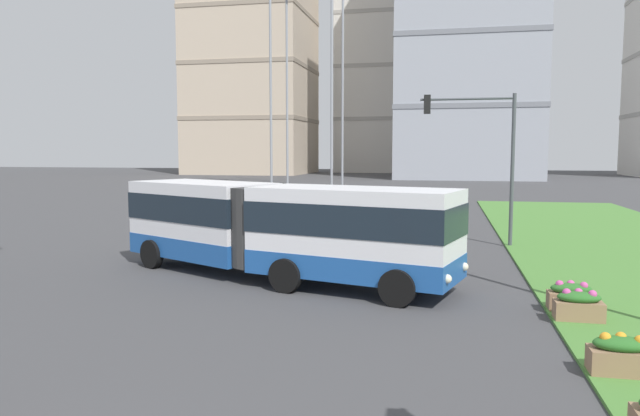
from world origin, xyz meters
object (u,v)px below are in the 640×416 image
(articulated_bus, at_px, (277,227))
(traffic_light_far_right, at_px, (483,143))
(apartment_tower_centre, at_px, (469,12))
(flower_planter_2, at_px, (621,355))
(apartment_tower_westcentre, at_px, (391,72))
(flower_planter_3, at_px, (579,305))
(apartment_tower_west, at_px, (252,44))
(flower_planter_4, at_px, (571,296))

(articulated_bus, bearing_deg, traffic_light_far_right, 50.14)
(articulated_bus, xyz_separation_m, apartment_tower_centre, (8.23, 75.65, 23.29))
(flower_planter_2, bearing_deg, apartment_tower_centre, 90.10)
(articulated_bus, bearing_deg, apartment_tower_westcentre, 93.20)
(flower_planter_3, xyz_separation_m, apartment_tower_westcentre, (-14.03, 104.23, 19.32))
(traffic_light_far_right, distance_m, apartment_tower_westcentre, 94.97)
(flower_planter_2, xyz_separation_m, apartment_tower_centre, (-0.14, 82.38, 24.52))
(flower_planter_2, distance_m, apartment_tower_west, 103.72)
(apartment_tower_westcentre, relative_size, apartment_tower_centre, 0.79)
(articulated_bus, bearing_deg, apartment_tower_west, 108.91)
(flower_planter_2, height_order, apartment_tower_westcentre, apartment_tower_westcentre)
(flower_planter_2, relative_size, apartment_tower_westcentre, 0.03)
(flower_planter_3, relative_size, flower_planter_4, 1.00)
(flower_planter_4, xyz_separation_m, traffic_light_far_right, (-1.63, 10.43, 3.99))
(flower_planter_3, relative_size, apartment_tower_west, 0.02)
(flower_planter_4, height_order, traffic_light_far_right, traffic_light_far_right)
(flower_planter_4, bearing_deg, flower_planter_3, -90.00)
(flower_planter_4, bearing_deg, apartment_tower_westcentre, 97.73)
(traffic_light_far_right, distance_m, apartment_tower_centre, 70.64)
(flower_planter_4, xyz_separation_m, apartment_tower_west, (-38.14, 89.26, 23.09))
(flower_planter_4, xyz_separation_m, apartment_tower_westcentre, (-14.03, 103.33, 19.32))
(apartment_tower_centre, bearing_deg, articulated_bus, -96.21)
(traffic_light_far_right, relative_size, apartment_tower_centre, 0.13)
(traffic_light_far_right, bearing_deg, apartment_tower_west, 114.85)
(apartment_tower_centre, bearing_deg, apartment_tower_westcentre, 118.72)
(articulated_bus, xyz_separation_m, flower_planter_3, (8.37, -3.25, -1.23))
(articulated_bus, height_order, flower_planter_3, articulated_bus)
(flower_planter_3, relative_size, traffic_light_far_right, 0.17)
(traffic_light_far_right, height_order, apartment_tower_west, apartment_tower_west)
(traffic_light_far_right, relative_size, apartment_tower_west, 0.14)
(flower_planter_3, height_order, apartment_tower_westcentre, apartment_tower_westcentre)
(flower_planter_3, xyz_separation_m, apartment_tower_centre, (-0.14, 78.90, 24.52))
(flower_planter_4, height_order, apartment_tower_centre, apartment_tower_centre)
(articulated_bus, distance_m, flower_planter_2, 10.82)
(traffic_light_far_right, relative_size, apartment_tower_westcentre, 0.16)
(flower_planter_4, height_order, apartment_tower_west, apartment_tower_west)
(apartment_tower_west, bearing_deg, traffic_light_far_right, -65.15)
(articulated_bus, xyz_separation_m, flower_planter_2, (8.37, -6.73, -1.23))
(flower_planter_4, height_order, apartment_tower_westcentre, apartment_tower_westcentre)
(flower_planter_4, distance_m, apartment_tower_westcentre, 106.05)
(flower_planter_2, bearing_deg, articulated_bus, 141.20)
(flower_planter_4, distance_m, apartment_tower_centre, 81.76)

